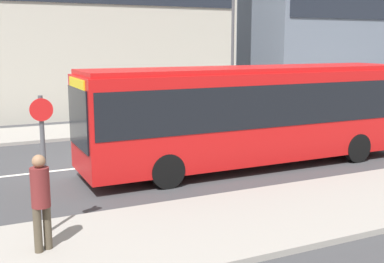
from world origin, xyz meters
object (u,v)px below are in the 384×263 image
Objects in this scene: city_bus at (252,109)px; bus_stop_sign at (44,154)px; pedestrian_near_stop at (41,196)px; parked_car_0 at (335,110)px; street_lamp at (233,25)px.

city_bus is 7.59m from bus_stop_sign.
city_bus reaches higher than pedestrian_near_stop.
city_bus is 2.34× the size of parked_car_0.
bus_stop_sign is at bearing -150.10° from parked_car_0.
bus_stop_sign is 15.39m from street_lamp.
pedestrian_near_stop is 1.05m from bus_stop_sign.
street_lamp reaches higher than bus_stop_sign.
bus_stop_sign is 0.36× the size of street_lamp.
street_lamp is (-4.72, 2.07, 4.09)m from parked_car_0.
city_bus is at bearing -115.82° from street_lamp.
parked_car_0 is 0.61× the size of street_lamp.
city_bus reaches higher than parked_car_0.
street_lamp reaches higher than pedestrian_near_stop.
city_bus is 1.44× the size of street_lamp.
city_bus is 10.10m from parked_car_0.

